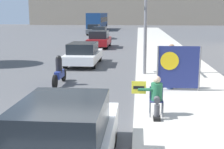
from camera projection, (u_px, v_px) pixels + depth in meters
The scene contains 13 objects.
ground_plane at pixel (73, 146), 7.48m from camera, with size 160.00×160.00×0.00m, color #4F4F51.
sidewalk_curb at pixel (167, 58), 21.84m from camera, with size 4.28×90.00×0.13m, color #B7B2A8.
seated_protester at pixel (156, 95), 9.17m from camera, with size 0.94×0.77×1.21m.
jogger_on_sidewalk at pixel (171, 66), 12.48m from camera, with size 0.34×0.34×1.81m.
protest_banner at pixel (178, 67), 12.19m from camera, with size 1.69×0.06×1.76m.
traffic_light_pole at pixel (121, 3), 15.20m from camera, with size 3.20×2.97×5.11m.
parked_car_curbside at pixel (64, 138), 6.09m from camera, with size 1.87×4.22×1.52m.
car_on_road_nearest at pixel (83, 54), 19.11m from camera, with size 1.86×4.46×1.37m.
car_on_road_midblock at pixel (99, 39), 28.81m from camera, with size 1.85×4.45×1.55m.
car_on_road_distant at pixel (100, 33), 38.65m from camera, with size 1.80×4.13×1.49m.
car_on_road_far_lane at pixel (94, 30), 45.68m from camera, with size 1.79×4.77×1.55m.
city_bus_on_road at pixel (98, 20), 59.28m from camera, with size 2.57×12.07×3.16m.
motorcycle_on_road at pixel (59, 72), 13.80m from camera, with size 0.28×2.16×1.33m.
Camera 1 is at (1.52, -6.90, 3.14)m, focal length 50.00 mm.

